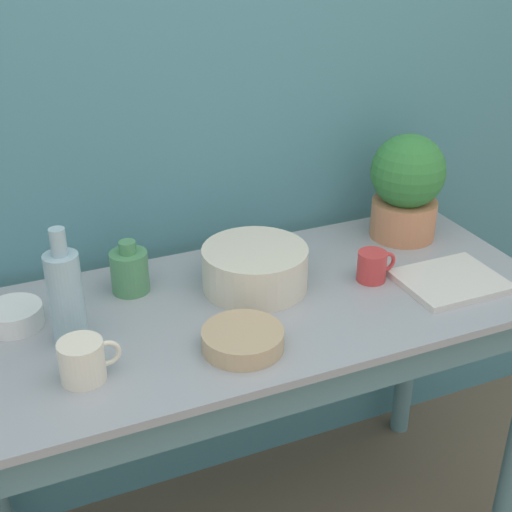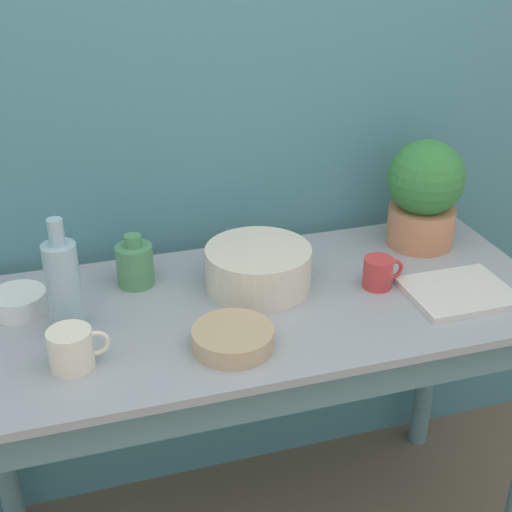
{
  "view_description": "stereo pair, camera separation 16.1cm",
  "coord_description": "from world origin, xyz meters",
  "px_view_note": "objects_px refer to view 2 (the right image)",
  "views": [
    {
      "loc": [
        -0.57,
        -1.01,
        1.67
      ],
      "look_at": [
        0.0,
        0.31,
        0.93
      ],
      "focal_mm": 50.0,
      "sensor_mm": 36.0,
      "label": 1
    },
    {
      "loc": [
        -0.42,
        -1.06,
        1.67
      ],
      "look_at": [
        0.0,
        0.31,
        0.93
      ],
      "focal_mm": 50.0,
      "sensor_mm": 36.0,
      "label": 2
    }
  ],
  "objects_px": {
    "potted_plant": "(424,192)",
    "bottle_tall": "(64,285)",
    "bowl_small_enamel_white": "(18,302)",
    "tray_board": "(459,292)",
    "bottle_short": "(135,264)",
    "bowl_wash_large": "(258,268)",
    "bowl_small_tan": "(233,338)",
    "mug_red": "(379,272)",
    "mug_cream": "(72,349)"
  },
  "relations": [
    {
      "from": "bowl_wash_large",
      "to": "bottle_tall",
      "type": "distance_m",
      "value": 0.46
    },
    {
      "from": "mug_cream",
      "to": "tray_board",
      "type": "distance_m",
      "value": 0.89
    },
    {
      "from": "bowl_wash_large",
      "to": "bottle_tall",
      "type": "xyz_separation_m",
      "value": [
        -0.45,
        -0.06,
        0.06
      ]
    },
    {
      "from": "bowl_small_enamel_white",
      "to": "tray_board",
      "type": "xyz_separation_m",
      "value": [
        1.0,
        -0.23,
        -0.02
      ]
    },
    {
      "from": "bowl_small_tan",
      "to": "bowl_small_enamel_white",
      "type": "xyz_separation_m",
      "value": [
        -0.43,
        0.28,
        0.0
      ]
    },
    {
      "from": "mug_red",
      "to": "tray_board",
      "type": "xyz_separation_m",
      "value": [
        0.16,
        -0.09,
        -0.03
      ]
    },
    {
      "from": "tray_board",
      "to": "bottle_tall",
      "type": "bearing_deg",
      "value": 172.3
    },
    {
      "from": "mug_cream",
      "to": "bowl_small_enamel_white",
      "type": "bearing_deg",
      "value": 112.3
    },
    {
      "from": "mug_cream",
      "to": "mug_red",
      "type": "bearing_deg",
      "value": 9.18
    },
    {
      "from": "mug_red",
      "to": "bowl_small_enamel_white",
      "type": "bearing_deg",
      "value": 170.8
    },
    {
      "from": "potted_plant",
      "to": "tray_board",
      "type": "distance_m",
      "value": 0.31
    },
    {
      "from": "bottle_tall",
      "to": "bottle_short",
      "type": "height_order",
      "value": "bottle_tall"
    },
    {
      "from": "bottle_short",
      "to": "bowl_wash_large",
      "type": "bearing_deg",
      "value": -19.76
    },
    {
      "from": "bowl_wash_large",
      "to": "bottle_short",
      "type": "bearing_deg",
      "value": 160.24
    },
    {
      "from": "mug_cream",
      "to": "mug_red",
      "type": "height_order",
      "value": "mug_cream"
    },
    {
      "from": "bowl_small_enamel_white",
      "to": "tray_board",
      "type": "relative_size",
      "value": 0.52
    },
    {
      "from": "bowl_wash_large",
      "to": "bowl_small_tan",
      "type": "distance_m",
      "value": 0.26
    },
    {
      "from": "potted_plant",
      "to": "bottle_short",
      "type": "height_order",
      "value": "potted_plant"
    },
    {
      "from": "mug_cream",
      "to": "bowl_small_enamel_white",
      "type": "xyz_separation_m",
      "value": [
        -0.1,
        0.25,
        -0.02
      ]
    },
    {
      "from": "potted_plant",
      "to": "bottle_short",
      "type": "xyz_separation_m",
      "value": [
        -0.77,
        0.0,
        -0.1
      ]
    },
    {
      "from": "potted_plant",
      "to": "bowl_small_tan",
      "type": "height_order",
      "value": "potted_plant"
    },
    {
      "from": "bowl_wash_large",
      "to": "mug_red",
      "type": "height_order",
      "value": "bowl_wash_large"
    },
    {
      "from": "mug_cream",
      "to": "bowl_small_tan",
      "type": "bearing_deg",
      "value": -4.71
    },
    {
      "from": "mug_red",
      "to": "bowl_small_tan",
      "type": "height_order",
      "value": "mug_red"
    },
    {
      "from": "mug_red",
      "to": "mug_cream",
      "type": "bearing_deg",
      "value": -170.82
    },
    {
      "from": "bowl_small_tan",
      "to": "tray_board",
      "type": "height_order",
      "value": "bowl_small_tan"
    },
    {
      "from": "bowl_small_enamel_white",
      "to": "bottle_tall",
      "type": "bearing_deg",
      "value": -46.12
    },
    {
      "from": "bowl_wash_large",
      "to": "tray_board",
      "type": "relative_size",
      "value": 1.05
    },
    {
      "from": "bowl_wash_large",
      "to": "bottle_short",
      "type": "xyz_separation_m",
      "value": [
        -0.28,
        0.1,
        0.0
      ]
    },
    {
      "from": "potted_plant",
      "to": "bowl_small_enamel_white",
      "type": "bearing_deg",
      "value": -177.42
    },
    {
      "from": "bottle_tall",
      "to": "mug_cream",
      "type": "distance_m",
      "value": 0.16
    },
    {
      "from": "potted_plant",
      "to": "bottle_tall",
      "type": "height_order",
      "value": "potted_plant"
    },
    {
      "from": "potted_plant",
      "to": "bottle_short",
      "type": "relative_size",
      "value": 2.22
    },
    {
      "from": "mug_red",
      "to": "bowl_small_tan",
      "type": "relative_size",
      "value": 0.59
    },
    {
      "from": "bowl_wash_large",
      "to": "bowl_small_tan",
      "type": "xyz_separation_m",
      "value": [
        -0.13,
        -0.23,
        -0.03
      ]
    },
    {
      "from": "bottle_short",
      "to": "bowl_small_tan",
      "type": "xyz_separation_m",
      "value": [
        0.15,
        -0.33,
        -0.03
      ]
    },
    {
      "from": "bowl_wash_large",
      "to": "bowl_small_enamel_white",
      "type": "xyz_separation_m",
      "value": [
        -0.55,
        0.05,
        -0.03
      ]
    },
    {
      "from": "bottle_short",
      "to": "bowl_small_tan",
      "type": "distance_m",
      "value": 0.36
    },
    {
      "from": "potted_plant",
      "to": "bowl_wash_large",
      "type": "distance_m",
      "value": 0.51
    },
    {
      "from": "bottle_short",
      "to": "mug_red",
      "type": "xyz_separation_m",
      "value": [
        0.56,
        -0.18,
        -0.02
      ]
    },
    {
      "from": "bowl_wash_large",
      "to": "mug_cream",
      "type": "bearing_deg",
      "value": -156.0
    },
    {
      "from": "bottle_short",
      "to": "tray_board",
      "type": "distance_m",
      "value": 0.78
    },
    {
      "from": "bottle_short",
      "to": "tray_board",
      "type": "height_order",
      "value": "bottle_short"
    },
    {
      "from": "potted_plant",
      "to": "bottle_short",
      "type": "distance_m",
      "value": 0.77
    },
    {
      "from": "bowl_wash_large",
      "to": "bottle_tall",
      "type": "bearing_deg",
      "value": -172.86
    },
    {
      "from": "mug_red",
      "to": "tray_board",
      "type": "distance_m",
      "value": 0.19
    },
    {
      "from": "bottle_short",
      "to": "bowl_small_enamel_white",
      "type": "bearing_deg",
      "value": -169.9
    },
    {
      "from": "bottle_tall",
      "to": "tray_board",
      "type": "relative_size",
      "value": 1.09
    },
    {
      "from": "bowl_small_enamel_white",
      "to": "tray_board",
      "type": "height_order",
      "value": "bowl_small_enamel_white"
    },
    {
      "from": "potted_plant",
      "to": "mug_cream",
      "type": "height_order",
      "value": "potted_plant"
    }
  ]
}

